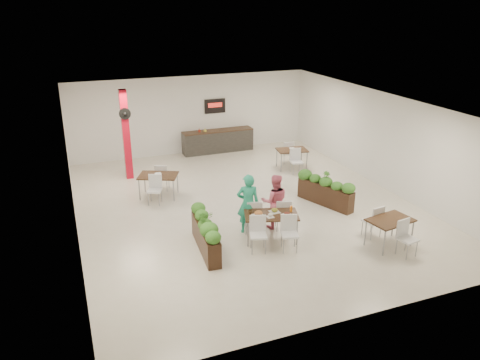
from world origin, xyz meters
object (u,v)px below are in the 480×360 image
(red_column, at_px, (126,134))
(service_counter, at_px, (218,140))
(main_table, at_px, (271,218))
(planter_left, at_px, (206,232))
(diner_woman, at_px, (275,201))
(side_table_b, at_px, (292,153))
(diner_man, at_px, (248,204))
(planter_right, at_px, (325,189))
(side_table_c, at_px, (390,224))
(side_table_a, at_px, (158,178))

(red_column, relative_size, service_counter, 1.07)
(red_column, bearing_deg, main_table, -65.48)
(service_counter, distance_m, planter_left, 8.46)
(diner_woman, bearing_deg, red_column, -42.19)
(side_table_b, bearing_deg, planter_left, -125.57)
(service_counter, bearing_deg, diner_man, -102.21)
(main_table, relative_size, side_table_b, 1.15)
(main_table, relative_size, diner_man, 1.13)
(planter_right, distance_m, side_table_c, 2.92)
(diner_woman, bearing_deg, main_table, 75.25)
(service_counter, relative_size, side_table_c, 1.80)
(side_table_a, xyz_separation_m, side_table_c, (4.90, -5.42, -0.01))
(service_counter, distance_m, diner_man, 7.53)
(planter_left, bearing_deg, diner_man, 22.42)
(main_table, bearing_deg, planter_left, 177.52)
(side_table_b, relative_size, side_table_c, 1.00)
(planter_right, height_order, side_table_c, planter_right)
(service_counter, height_order, diner_woman, service_counter)
(planter_left, distance_m, planter_right, 4.59)
(planter_right, xyz_separation_m, side_table_b, (0.58, 3.45, 0.11))
(service_counter, height_order, diner_man, service_counter)
(red_column, relative_size, main_table, 1.67)
(planter_left, height_order, side_table_c, planter_left)
(red_column, height_order, main_table, red_column)
(diner_man, bearing_deg, side_table_b, -111.90)
(planter_left, xyz_separation_m, side_table_a, (-0.38, 3.96, 0.10))
(diner_woman, height_order, side_table_c, diner_woman)
(service_counter, relative_size, diner_man, 1.77)
(planter_right, bearing_deg, red_column, 139.32)
(main_table, xyz_separation_m, side_table_a, (-2.16, 4.03, -0.00))
(red_column, bearing_deg, side_table_b, -11.09)
(side_table_a, bearing_deg, side_table_c, -23.63)
(diner_man, relative_size, planter_right, 0.86)
(side_table_a, bearing_deg, red_column, 131.24)
(red_column, bearing_deg, planter_left, -80.48)
(planter_right, bearing_deg, service_counter, 101.95)
(diner_man, xyz_separation_m, side_table_b, (3.54, 4.32, -0.22))
(side_table_c, bearing_deg, service_counter, 89.74)
(main_table, height_order, side_table_b, same)
(main_table, distance_m, side_table_b, 5.88)
(main_table, distance_m, side_table_c, 3.07)
(planter_right, height_order, side_table_b, planter_right)
(side_table_c, bearing_deg, red_column, 116.78)
(diner_woman, height_order, planter_right, diner_woman)
(diner_woman, distance_m, planter_left, 2.28)
(diner_man, height_order, side_table_c, diner_man)
(side_table_c, bearing_deg, planter_right, 83.73)
(red_column, bearing_deg, side_table_a, -73.05)
(planter_right, bearing_deg, diner_woman, -158.10)
(main_table, height_order, planter_right, planter_right)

